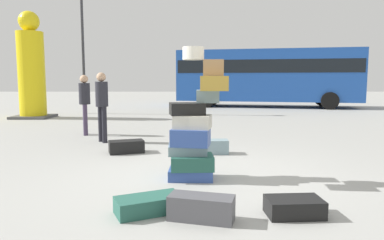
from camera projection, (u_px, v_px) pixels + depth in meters
name	position (u px, v px, depth m)	size (l,w,h in m)	color
ground_plane	(208.00, 179.00, 5.46)	(80.00, 80.00, 0.00)	#9E9E99
suitcase_tower	(195.00, 131.00, 5.37)	(0.90, 0.73, 2.01)	#334F99
suitcase_teal_white_trunk	(150.00, 204.00, 4.05)	(0.75, 0.37, 0.19)	#26594C
suitcase_black_foreground_far	(127.00, 147.00, 7.38)	(0.71, 0.36, 0.26)	black
suitcase_charcoal_foreground_near	(202.00, 208.00, 3.84)	(0.71, 0.29, 0.27)	#4C4C51
suitcase_black_behind_tower	(295.00, 207.00, 3.96)	(0.62, 0.38, 0.20)	black
suitcase_slate_left_side	(215.00, 147.00, 7.30)	(0.58, 0.31, 0.29)	gray
person_bearded_onlooker	(86.00, 99.00, 9.70)	(0.30, 0.33, 1.65)	#3F334C
person_tourist_with_camera	(103.00, 101.00, 8.55)	(0.30, 0.30, 1.70)	black
yellow_dummy_statue	(33.00, 71.00, 13.99)	(1.43, 1.43, 4.19)	yellow
parked_bus	(268.00, 74.00, 19.75)	(10.16, 4.46, 3.15)	#1E4CA5
lamp_post	(83.00, 17.00, 15.53)	(0.36, 0.36, 6.63)	#333338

